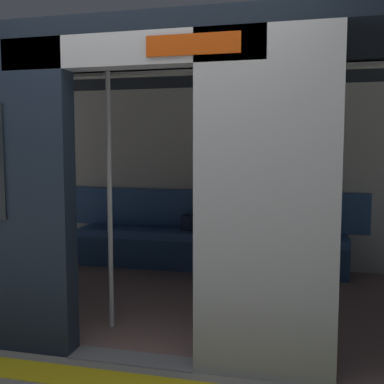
% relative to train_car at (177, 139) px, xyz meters
% --- Properties ---
extents(ground_plane, '(60.00, 60.00, 0.00)m').
position_rel_train_car_xyz_m(ground_plane, '(-0.05, 1.23, -1.46)').
color(ground_plane, gray).
extents(platform_edge_strip, '(8.00, 0.24, 0.01)m').
position_rel_train_car_xyz_m(platform_edge_strip, '(-0.05, 1.53, -1.46)').
color(platform_edge_strip, yellow).
rests_on(platform_edge_strip, ground_plane).
extents(train_car, '(6.40, 2.82, 2.19)m').
position_rel_train_car_xyz_m(train_car, '(0.00, 0.00, 0.00)').
color(train_car, '#ADAFB5').
rests_on(train_car, ground_plane).
extents(bench_seat, '(3.05, 0.44, 0.43)m').
position_rel_train_car_xyz_m(bench_seat, '(-0.05, -1.08, -1.13)').
color(bench_seat, '#38609E').
rests_on(bench_seat, ground_plane).
extents(person_seated, '(0.55, 0.70, 1.16)m').
position_rel_train_car_xyz_m(person_seated, '(-0.25, -1.03, -0.80)').
color(person_seated, '#CC5933').
rests_on(person_seated, ground_plane).
extents(handbag, '(0.26, 0.15, 0.17)m').
position_rel_train_car_xyz_m(handbag, '(0.13, -1.16, -0.94)').
color(handbag, '#262D4C').
rests_on(handbag, bench_seat).
extents(book, '(0.22, 0.26, 0.03)m').
position_rel_train_car_xyz_m(book, '(-0.56, -1.16, -1.01)').
color(book, '#B22D2D').
rests_on(book, bench_seat).
extents(grab_pole_door, '(0.04, 0.04, 2.05)m').
position_rel_train_car_xyz_m(grab_pole_door, '(0.32, 0.74, -0.43)').
color(grab_pole_door, silver).
rests_on(grab_pole_door, ground_plane).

